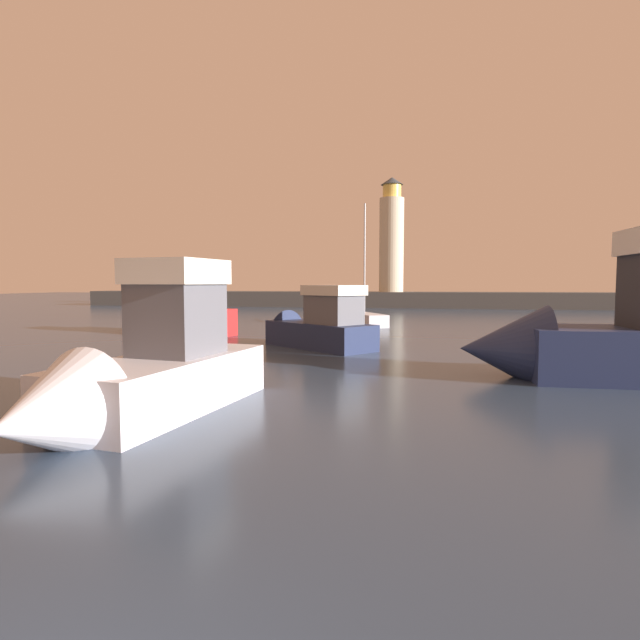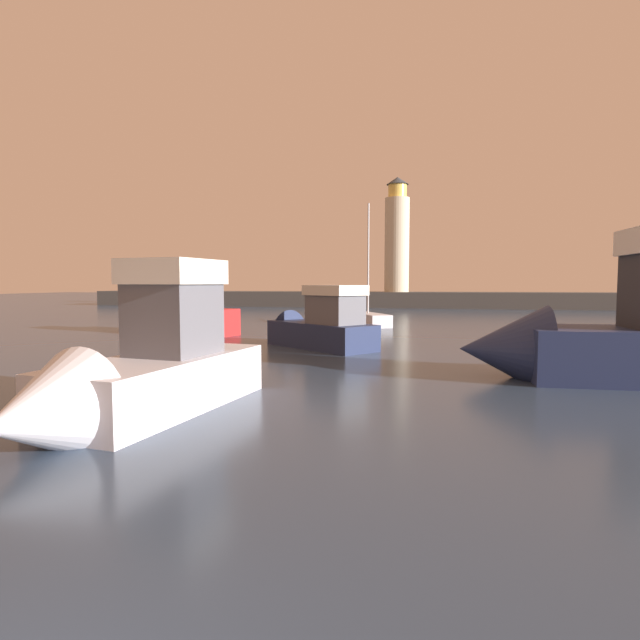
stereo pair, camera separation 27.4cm
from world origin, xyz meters
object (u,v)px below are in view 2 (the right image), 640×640
Objects in this scene: motorboat_0 at (616,337)px; lighthouse at (397,238)px; motorboat_3 at (311,326)px; sailboat_moored at (364,318)px; motorboat_1 at (137,371)px; motorboat_2 at (171,316)px.

lighthouse is at bearing 102.00° from motorboat_0.
motorboat_3 is at bearing 149.72° from motorboat_0.
motorboat_0 is 21.83m from sailboat_moored.
motorboat_1 is 0.91× the size of sailboat_moored.
sailboat_moored is at bearing 38.75° from motorboat_2.
motorboat_2 is (-20.53, 10.97, -0.32)m from motorboat_0.
motorboat_3 is at bearing -25.53° from motorboat_2.
motorboat_1 is (-11.68, -6.93, -0.30)m from motorboat_0.
lighthouse is 1.62× the size of sailboat_moored.
lighthouse is 1.53× the size of motorboat_2.
motorboat_2 is at bearing 151.89° from motorboat_0.
motorboat_2 is 13.37m from sailboat_moored.
sailboat_moored is at bearing 86.46° from motorboat_3.
lighthouse is 1.99× the size of motorboat_3.
sailboat_moored reaches higher than motorboat_0.
lighthouse is 53.03m from motorboat_1.
sailboat_moored is at bearing -90.92° from lighthouse.
motorboat_0 is at bearing -78.00° from lighthouse.
motorboat_0 is at bearing -30.28° from motorboat_3.
motorboat_3 is at bearing 86.67° from motorboat_1.
motorboat_1 is 0.86× the size of motorboat_2.
sailboat_moored is at bearing 117.61° from motorboat_0.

